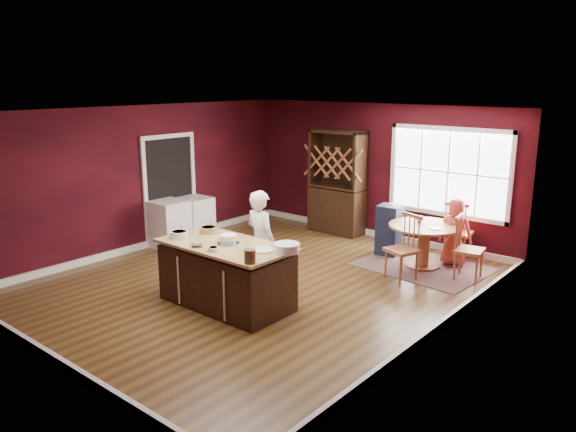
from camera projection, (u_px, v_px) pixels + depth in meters
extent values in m
plane|color=brown|center=(261.00, 282.00, 8.99)|extent=(7.00, 7.00, 0.00)
plane|color=white|center=(259.00, 111.00, 8.34)|extent=(7.00, 7.00, 0.00)
plane|color=black|center=(378.00, 171.00, 11.28)|extent=(6.00, 0.00, 6.00)
plane|color=black|center=(41.00, 252.00, 6.06)|extent=(6.00, 0.00, 6.00)
plane|color=black|center=(143.00, 178.00, 10.54)|extent=(0.00, 7.00, 7.00)
plane|color=black|center=(442.00, 233.00, 6.80)|extent=(0.00, 7.00, 7.00)
cube|color=black|center=(226.00, 277.00, 8.00)|extent=(1.87, 0.94, 0.83)
cube|color=#D4B97A|center=(226.00, 245.00, 7.88)|extent=(1.95, 1.02, 0.04)
cylinder|color=brown|center=(422.00, 266.00, 9.71)|extent=(0.57, 0.57, 0.04)
cylinder|color=brown|center=(424.00, 247.00, 9.63)|extent=(0.20, 0.20, 0.67)
cylinder|color=brown|center=(425.00, 226.00, 9.54)|extent=(1.21, 1.21, 0.04)
imported|color=silver|center=(261.00, 242.00, 8.43)|extent=(0.63, 0.46, 1.58)
cylinder|color=silver|center=(179.00, 235.00, 8.14)|extent=(0.26, 0.26, 0.10)
cylinder|color=#9F6B4A|center=(209.00, 230.00, 8.40)|extent=(0.25, 0.25, 0.09)
cylinder|color=silver|center=(197.00, 245.00, 7.73)|extent=(0.16, 0.16, 0.06)
cylinder|color=beige|center=(213.00, 249.00, 7.53)|extent=(0.15, 0.15, 0.06)
cylinder|color=silver|center=(246.00, 245.00, 7.57)|extent=(0.07, 0.07, 0.14)
cylinder|color=beige|center=(263.00, 250.00, 7.55)|extent=(0.30, 0.30, 0.02)
cylinder|color=silver|center=(287.00, 248.00, 7.48)|extent=(0.35, 0.35, 0.12)
cylinder|color=brown|center=(250.00, 256.00, 7.03)|extent=(0.15, 0.15, 0.18)
cube|color=brown|center=(422.00, 266.00, 9.71)|extent=(2.20, 1.76, 0.01)
imported|color=#BD4338|center=(455.00, 232.00, 9.69)|extent=(0.63, 0.46, 1.19)
cylinder|color=beige|center=(435.00, 228.00, 9.29)|extent=(0.19, 0.19, 0.01)
imported|color=white|center=(419.00, 219.00, 9.74)|extent=(0.14, 0.14, 0.10)
cube|color=#442613|center=(337.00, 182.00, 11.63)|extent=(1.17, 0.49, 2.15)
cube|color=silver|center=(169.00, 224.00, 10.74)|extent=(0.63, 0.61, 0.91)
cube|color=silver|center=(195.00, 219.00, 11.22)|extent=(0.60, 0.58, 0.87)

